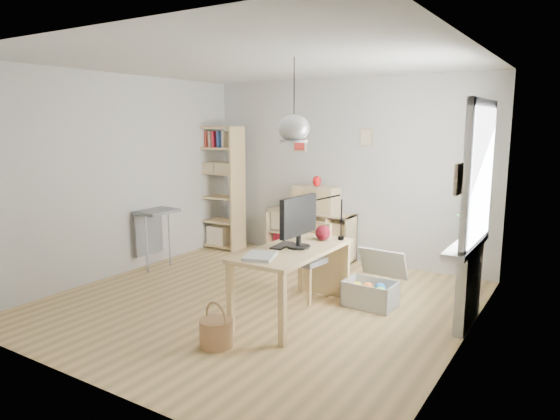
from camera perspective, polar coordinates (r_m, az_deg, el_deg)
The scene contains 20 objects.
ground at distance 5.90m, azimuth -2.41°, elevation -10.43°, with size 4.50×4.50×0.00m, color tan.
room_shell at distance 5.11m, azimuth 1.60°, elevation 9.34°, with size 4.50×4.50×4.50m.
window_unit at distance 5.26m, azimuth 21.91°, elevation 3.73°, with size 0.07×1.16×1.46m.
radiator at distance 5.49m, azimuth 20.77°, elevation -8.25°, with size 0.10×0.80×0.80m, color silver.
windowsill at distance 5.39m, azimuth 20.53°, elevation -3.83°, with size 0.22×1.20×0.06m, color silver.
desk at distance 5.30m, azimuth 1.53°, elevation -5.35°, with size 0.70×1.50×0.75m.
cube_shelf at distance 7.76m, azimuth 3.44°, elevation -3.17°, with size 1.40×0.38×0.72m.
tall_bookshelf at distance 8.26m, azimuth -7.02°, elevation 3.13°, with size 0.80×0.38×2.00m.
side_table at distance 7.27m, azimuth -14.19°, elevation -1.37°, with size 0.40×0.55×0.85m.
chair at distance 5.94m, azimuth 3.29°, elevation -5.16°, with size 0.48×0.48×0.89m.
wicker_basket at distance 4.80m, azimuth -7.29°, elevation -13.64°, with size 0.31×0.31×0.43m.
storage_chest at distance 5.85m, azimuth 10.55°, elevation -8.77°, with size 0.59×0.66×0.60m.
monitor at distance 5.23m, azimuth 2.15°, elevation -1.04°, with size 0.25×0.63×0.55m.
keyboard at distance 5.35m, azimuth 0.24°, elevation -4.08°, with size 0.13×0.35×0.02m, color black.
task_lamp at distance 5.65m, azimuth 4.70°, elevation 0.05°, with size 0.47×0.17×0.49m.
yarn_ball at distance 5.62m, azimuth 4.93°, elevation -2.62°, with size 0.17×0.17×0.17m, color #4B0A12.
paper_tray at distance 4.89m, azimuth -2.31°, elevation -5.31°, with size 0.28×0.34×0.03m, color silver.
drawer_chest at distance 7.55m, azimuth 4.11°, elevation 1.23°, with size 0.69×0.31×0.39m, color beige.
red_vase at distance 7.51m, azimuth 4.24°, elevation 3.30°, with size 0.13×0.13×0.16m, color #A50D0E.
potted_plant at distance 5.62m, azimuth 21.03°, elevation -1.33°, with size 0.29×0.25×0.32m, color #296D2C.
Camera 1 is at (3.16, -4.55, 2.05)m, focal length 32.00 mm.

